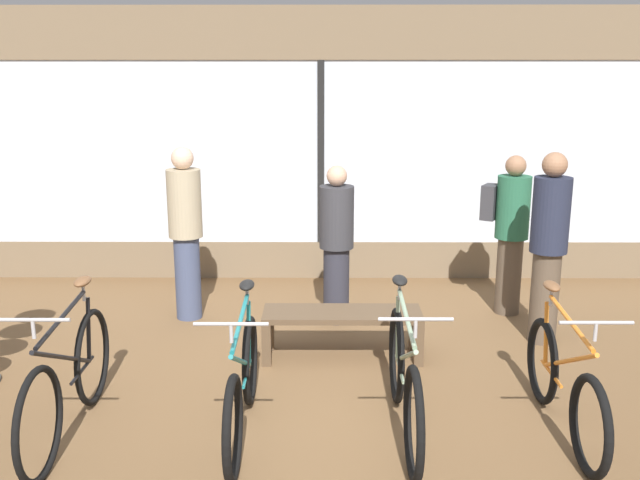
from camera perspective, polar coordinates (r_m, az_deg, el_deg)
name	(u,v)px	position (r m, az deg, el deg)	size (l,w,h in m)	color
ground_plane	(319,408)	(5.59, -0.08, -13.29)	(24.00, 24.00, 0.00)	brown
shop_back_wall	(321,144)	(8.47, 0.07, 7.70)	(12.00, 0.08, 3.20)	#7A664C
bicycle_far_left	(69,381)	(5.35, -19.45, -10.62)	(0.46, 1.80, 1.05)	black
bicycle_left	(242,385)	(5.10, -6.22, -11.47)	(0.46, 1.74, 1.02)	black
bicycle_right	(404,381)	(5.11, 6.74, -11.11)	(0.46, 1.81, 1.05)	black
bicycle_far_right	(563,385)	(5.38, 18.90, -10.89)	(0.46, 1.68, 1.01)	black
display_bench	(342,320)	(6.34, 1.79, -6.39)	(1.40, 0.44, 0.43)	brown
customer_near_rack	(337,242)	(7.07, 1.33, -0.16)	(0.45, 0.45, 1.60)	#2D2D38
customer_by_window	(510,230)	(7.59, 14.94, 0.81)	(0.56, 0.49, 1.66)	brown
customer_mid_floor	(186,230)	(7.29, -10.70, 0.81)	(0.43, 0.43, 1.77)	#424C6B
customer_near_bench	(549,244)	(6.86, 17.82, -0.31)	(0.42, 0.42, 1.79)	brown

